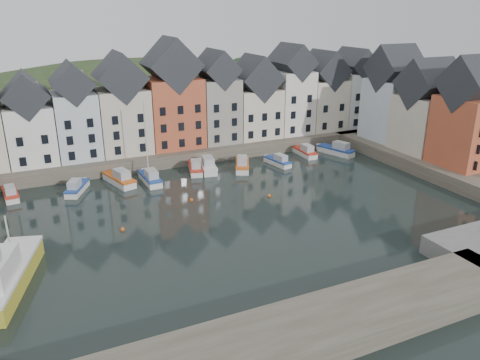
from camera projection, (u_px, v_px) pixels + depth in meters
ground at (245, 219)px, 56.30m from camera, size 260.00×260.00×0.00m
far_quay at (171, 148)px, 81.55m from camera, size 90.00×16.00×2.00m
right_quay at (450, 164)px, 73.02m from camera, size 14.00×54.00×2.00m
near_wall at (249, 350)px, 33.28m from camera, size 50.00×6.00×2.00m
hillside at (143, 197)px, 110.27m from camera, size 153.60×70.40×64.00m
far_terrace at (191, 103)px, 78.38m from camera, size 72.37×8.16×17.78m
right_terrace at (428, 108)px, 74.22m from camera, size 8.30×24.25×16.36m
mooring_buoys at (198, 207)px, 59.23m from camera, size 20.50×5.50×0.50m
boat_a at (10, 194)px, 62.29m from camera, size 2.26×5.64×2.11m
boat_b at (77, 188)px, 64.26m from camera, size 4.02×5.95×2.20m
boat_c at (120, 179)px, 67.22m from camera, size 3.87×7.09×2.60m
boat_d at (150, 178)px, 67.71m from camera, size 2.19×6.39×12.09m
boat_e at (195, 168)px, 72.25m from camera, size 3.36×6.33×2.32m
boat_f at (207, 166)px, 72.98m from camera, size 3.38×7.20×2.66m
boat_g at (242, 165)px, 73.51m from camera, size 4.60×6.84×2.53m
boat_h at (278, 161)px, 75.56m from camera, size 2.66×5.64×2.08m
boat_i at (305, 152)px, 80.41m from camera, size 2.05×6.01×2.29m
boat_j at (337, 150)px, 81.06m from camera, size 4.15×7.00×2.57m
large_vessel at (4, 276)px, 41.47m from camera, size 6.79×12.92×6.49m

